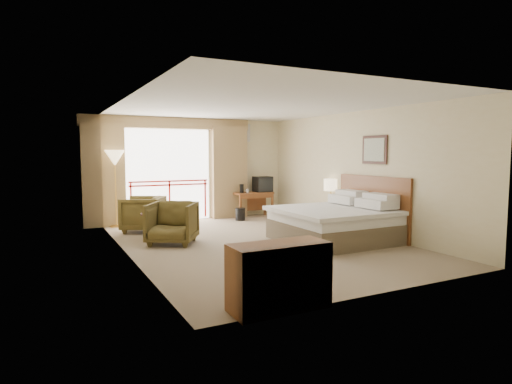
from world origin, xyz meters
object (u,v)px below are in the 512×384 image
wastebasket (240,214)px  armchair_near (173,244)px  nightstand (332,216)px  dresser (279,276)px  side_table (153,221)px  table_lamp (331,185)px  floor_lamp (115,161)px  desk (252,198)px  tv (263,184)px  bed (336,223)px  armchair_far (143,231)px

wastebasket → armchair_near: size_ratio=0.36×
nightstand → dresser: bearing=-130.2°
side_table → table_lamp: bearing=-7.1°
table_lamp → floor_lamp: (-4.64, 2.33, 0.59)m
desk → side_table: desk is taller
tv → wastebasket: bearing=-179.3°
bed → nightstand: bed is taller
tv → wastebasket: tv is taller
bed → tv: (0.25, 3.64, 0.53)m
wastebasket → side_table: 2.97m
desk → floor_lamp: size_ratio=0.58×
bed → armchair_far: 4.33m
bed → floor_lamp: bearing=134.5°
armchair_far → table_lamp: bearing=100.2°
desk → side_table: bearing=-155.7°
wastebasket → tv: bearing=22.2°
armchair_far → dresser: bearing=31.9°
nightstand → armchair_near: nightstand is taller
table_lamp → wastebasket: size_ratio=1.83×
armchair_far → armchair_near: (0.22, -1.60, 0.00)m
bed → wastebasket: (-0.61, 3.29, -0.21)m
desk → nightstand: bearing=-71.2°
tv → floor_lamp: 4.01m
table_lamp → wastebasket: bearing=129.7°
desk → side_table: 3.65m
desk → armchair_near: (-2.99, -2.47, -0.54)m
desk → dresser: dresser is taller
wastebasket → side_table: (-2.65, -1.34, 0.20)m
bed → nightstand: bearing=55.7°
bed → armchair_near: size_ratio=2.34×
bed → dresser: 4.06m
desk → tv: tv is taller
bed → wastebasket: 3.35m
desk → wastebasket: bearing=-148.4°
bed → wastebasket: bearing=100.5°
bed → desk: bearing=90.8°
table_lamp → wastebasket: 2.56m
armchair_near → floor_lamp: (-0.66, 2.52, 1.60)m
armchair_far → floor_lamp: 1.90m
floor_lamp → dresser: floor_lamp is taller
side_table → armchair_near: bearing=-73.3°
nightstand → armchair_far: (-4.20, 1.45, -0.27)m
nightstand → armchair_near: (-3.98, -0.15, -0.27)m
dresser → floor_lamp: bearing=94.2°
bed → wastebasket: bed is taller
nightstand → floor_lamp: (-4.64, 2.38, 1.33)m
armchair_far → bed: bearing=77.7°
nightstand → tv: bearing=109.7°
desk → armchair_far: bearing=-169.2°
nightstand → tv: size_ratio=1.13×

